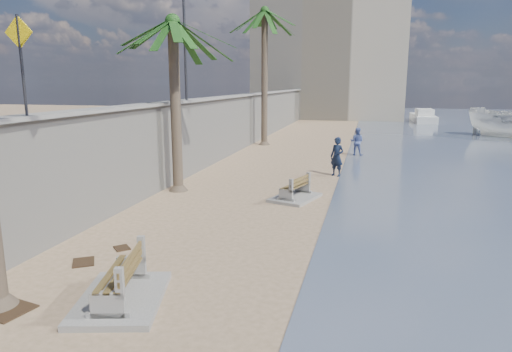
{
  "coord_description": "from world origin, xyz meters",
  "views": [
    {
      "loc": [
        3.29,
        -8.18,
        4.43
      ],
      "look_at": [
        -0.5,
        7.0,
        1.2
      ],
      "focal_mm": 32.0,
      "sensor_mm": 36.0,
      "label": 1
    }
  ],
  "objects_px": {
    "bench_near": "(121,282)",
    "palm_back": "(265,13)",
    "bench_far": "(295,190)",
    "palm_mid": "(173,24)",
    "yacht_far": "(423,119)",
    "person_a": "(337,154)",
    "person_b": "(357,140)"
  },
  "relations": [
    {
      "from": "bench_far",
      "to": "person_a",
      "type": "distance_m",
      "value": 5.08
    },
    {
      "from": "palm_mid",
      "to": "person_a",
      "type": "xyz_separation_m",
      "value": [
        6.15,
        4.67,
        -5.57
      ]
    },
    {
      "from": "palm_back",
      "to": "yacht_far",
      "type": "xyz_separation_m",
      "value": [
        13.13,
        23.32,
        -8.66
      ]
    },
    {
      "from": "bench_far",
      "to": "palm_mid",
      "type": "height_order",
      "value": "palm_mid"
    },
    {
      "from": "person_a",
      "to": "palm_mid",
      "type": "bearing_deg",
      "value": -113.74
    },
    {
      "from": "palm_back",
      "to": "person_b",
      "type": "xyz_separation_m",
      "value": [
        6.59,
        -3.25,
        -8.08
      ]
    },
    {
      "from": "bench_near",
      "to": "palm_back",
      "type": "height_order",
      "value": "palm_back"
    },
    {
      "from": "palm_back",
      "to": "bench_near",
      "type": "bearing_deg",
      "value": -83.96
    },
    {
      "from": "bench_near",
      "to": "yacht_far",
      "type": "relative_size",
      "value": 0.36
    },
    {
      "from": "yacht_far",
      "to": "palm_mid",
      "type": "bearing_deg",
      "value": 158.87
    },
    {
      "from": "yacht_far",
      "to": "person_a",
      "type": "bearing_deg",
      "value": 166.02
    },
    {
      "from": "bench_near",
      "to": "bench_far",
      "type": "relative_size",
      "value": 1.15
    },
    {
      "from": "person_a",
      "to": "palm_back",
      "type": "bearing_deg",
      "value": 149.48
    },
    {
      "from": "palm_mid",
      "to": "person_a",
      "type": "relative_size",
      "value": 3.56
    },
    {
      "from": "palm_mid",
      "to": "palm_back",
      "type": "relative_size",
      "value": 0.76
    },
    {
      "from": "yacht_far",
      "to": "bench_near",
      "type": "bearing_deg",
      "value": 165.71
    },
    {
      "from": "palm_mid",
      "to": "palm_back",
      "type": "distance_m",
      "value": 14.86
    },
    {
      "from": "palm_mid",
      "to": "yacht_far",
      "type": "xyz_separation_m",
      "value": [
        13.41,
        37.98,
        -6.29
      ]
    },
    {
      "from": "yacht_far",
      "to": "palm_back",
      "type": "bearing_deg",
      "value": 148.93
    },
    {
      "from": "bench_near",
      "to": "palm_back",
      "type": "bearing_deg",
      "value": 96.04
    },
    {
      "from": "bench_far",
      "to": "person_a",
      "type": "height_order",
      "value": "person_a"
    },
    {
      "from": "person_b",
      "to": "bench_near",
      "type": "bearing_deg",
      "value": 89.7
    },
    {
      "from": "palm_back",
      "to": "yacht_far",
      "type": "distance_m",
      "value": 28.13
    },
    {
      "from": "bench_near",
      "to": "palm_mid",
      "type": "height_order",
      "value": "palm_mid"
    },
    {
      "from": "bench_near",
      "to": "person_a",
      "type": "bearing_deg",
      "value": 76.67
    },
    {
      "from": "person_a",
      "to": "person_b",
      "type": "bearing_deg",
      "value": 112.94
    },
    {
      "from": "person_b",
      "to": "palm_mid",
      "type": "bearing_deg",
      "value": 69.68
    },
    {
      "from": "bench_near",
      "to": "person_b",
      "type": "distance_m",
      "value": 21.19
    },
    {
      "from": "bench_far",
      "to": "yacht_far",
      "type": "relative_size",
      "value": 0.31
    },
    {
      "from": "bench_far",
      "to": "palm_back",
      "type": "xyz_separation_m",
      "value": [
        -4.65,
        14.88,
        8.64
      ]
    },
    {
      "from": "palm_back",
      "to": "yacht_far",
      "type": "relative_size",
      "value": 1.31
    },
    {
      "from": "bench_near",
      "to": "bench_far",
      "type": "height_order",
      "value": "bench_near"
    }
  ]
}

